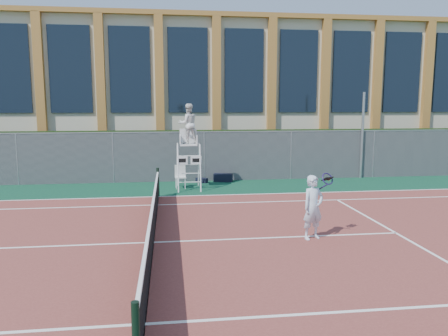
{
  "coord_description": "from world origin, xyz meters",
  "views": [
    {
      "loc": [
        0.44,
        -10.6,
        3.42
      ],
      "look_at": [
        2.16,
        3.0,
        1.43
      ],
      "focal_mm": 35.0,
      "sensor_mm": 36.0,
      "label": 1
    }
  ],
  "objects": [
    {
      "name": "ground",
      "position": [
        0.0,
        0.0,
        0.0
      ],
      "size": [
        120.0,
        120.0,
        0.0
      ],
      "primitive_type": "plane",
      "color": "#233814"
    },
    {
      "name": "apron",
      "position": [
        0.0,
        1.0,
        0.01
      ],
      "size": [
        36.0,
        20.0,
        0.01
      ],
      "primitive_type": "cube",
      "color": "#0C362A",
      "rests_on": "ground"
    },
    {
      "name": "tennis_court",
      "position": [
        0.0,
        0.0,
        0.02
      ],
      "size": [
        23.77,
        10.97,
        0.02
      ],
      "primitive_type": "cube",
      "color": "brown",
      "rests_on": "apron"
    },
    {
      "name": "tennis_net",
      "position": [
        0.0,
        0.0,
        0.54
      ],
      "size": [
        0.1,
        11.3,
        1.1
      ],
      "color": "black",
      "rests_on": "ground"
    },
    {
      "name": "fence",
      "position": [
        0.0,
        8.8,
        1.1
      ],
      "size": [
        40.0,
        0.06,
        2.2
      ],
      "primitive_type": null,
      "color": "#595E60",
      "rests_on": "ground"
    },
    {
      "name": "hedge",
      "position": [
        0.0,
        10.0,
        1.1
      ],
      "size": [
        40.0,
        1.4,
        2.2
      ],
      "primitive_type": "cube",
      "color": "black",
      "rests_on": "ground"
    },
    {
      "name": "building",
      "position": [
        0.0,
        17.95,
        4.15
      ],
      "size": [
        45.0,
        10.6,
        8.22
      ],
      "color": "beige",
      "rests_on": "ground"
    },
    {
      "name": "steel_pole",
      "position": [
        9.36,
        8.7,
        2.0
      ],
      "size": [
        0.12,
        0.12,
        3.99
      ],
      "primitive_type": "cylinder",
      "color": "#9EA0A5",
      "rests_on": "ground"
    },
    {
      "name": "umpire_chair",
      "position": [
        1.22,
        7.05,
        2.56
      ],
      "size": [
        0.98,
        1.5,
        3.5
      ],
      "color": "white",
      "rests_on": "ground"
    },
    {
      "name": "plastic_chair",
      "position": [
        0.87,
        7.22,
        0.57
      ],
      "size": [
        0.46,
        0.46,
        0.95
      ],
      "color": "silver",
      "rests_on": "apron"
    },
    {
      "name": "sports_bag_near",
      "position": [
        2.81,
        8.48,
        0.19
      ],
      "size": [
        0.89,
        0.54,
        0.35
      ],
      "primitive_type": "cube",
      "rotation": [
        0.0,
        0.0,
        -0.27
      ],
      "color": "black",
      "rests_on": "apron"
    },
    {
      "name": "sports_bag_far",
      "position": [
        1.84,
        8.33,
        0.11
      ],
      "size": [
        0.55,
        0.49,
        0.21
      ],
      "primitive_type": "cube",
      "rotation": [
        0.0,
        0.0,
        -0.64
      ],
      "color": "black",
      "rests_on": "apron"
    },
    {
      "name": "tennis_player",
      "position": [
        4.03,
        -0.19,
        0.85
      ],
      "size": [
        0.97,
        0.72,
        1.66
      ],
      "color": "silver",
      "rests_on": "tennis_court"
    }
  ]
}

